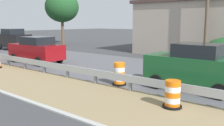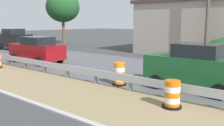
{
  "view_description": "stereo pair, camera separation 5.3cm",
  "coord_description": "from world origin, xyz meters",
  "px_view_note": "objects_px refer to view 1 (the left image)",
  "views": [
    {
      "loc": [
        -6.31,
        1.76,
        2.96
      ],
      "look_at": [
        2.26,
        8.73,
        1.14
      ],
      "focal_mm": 40.05,
      "sensor_mm": 36.0,
      "label": 1
    },
    {
      "loc": [
        -6.27,
        1.72,
        2.96
      ],
      "look_at": [
        2.26,
        8.73,
        1.14
      ],
      "focal_mm": 40.05,
      "sensor_mm": 36.0,
      "label": 2
    }
  ],
  "objects_px": {
    "traffic_barrel_nearest": "(173,95)",
    "car_trailing_far_lane": "(36,50)",
    "car_distant_b": "(194,67)",
    "utility_pole_near": "(207,9)",
    "car_mid_far_lane": "(14,39)",
    "traffic_barrel_close": "(119,75)"
  },
  "relations": [
    {
      "from": "traffic_barrel_nearest",
      "to": "car_trailing_far_lane",
      "type": "xyz_separation_m",
      "value": [
        2.77,
        12.09,
        0.52
      ]
    },
    {
      "from": "car_distant_b",
      "to": "car_trailing_far_lane",
      "type": "bearing_deg",
      "value": -1.54
    },
    {
      "from": "car_distant_b",
      "to": "utility_pole_near",
      "type": "xyz_separation_m",
      "value": [
        8.34,
        2.41,
        2.85
      ]
    },
    {
      "from": "car_trailing_far_lane",
      "to": "car_distant_b",
      "type": "relative_size",
      "value": 1.09
    },
    {
      "from": "traffic_barrel_nearest",
      "to": "car_distant_b",
      "type": "bearing_deg",
      "value": 6.82
    },
    {
      "from": "car_mid_far_lane",
      "to": "car_distant_b",
      "type": "height_order",
      "value": "car_mid_far_lane"
    },
    {
      "from": "car_mid_far_lane",
      "to": "car_distant_b",
      "type": "distance_m",
      "value": 21.33
    },
    {
      "from": "car_trailing_far_lane",
      "to": "car_distant_b",
      "type": "xyz_separation_m",
      "value": [
        0.02,
        -11.75,
        0.06
      ]
    },
    {
      "from": "traffic_barrel_close",
      "to": "car_mid_far_lane",
      "type": "height_order",
      "value": "car_mid_far_lane"
    },
    {
      "from": "car_distant_b",
      "to": "traffic_barrel_close",
      "type": "bearing_deg",
      "value": 23.18
    },
    {
      "from": "car_trailing_far_lane",
      "to": "car_distant_b",
      "type": "distance_m",
      "value": 11.75
    },
    {
      "from": "traffic_barrel_nearest",
      "to": "car_distant_b",
      "type": "distance_m",
      "value": 2.87
    },
    {
      "from": "traffic_barrel_nearest",
      "to": "car_distant_b",
      "type": "xyz_separation_m",
      "value": [
        2.79,
        0.33,
        0.59
      ]
    },
    {
      "from": "car_trailing_far_lane",
      "to": "traffic_barrel_close",
      "type": "bearing_deg",
      "value": 168.85
    },
    {
      "from": "car_distant_b",
      "to": "utility_pole_near",
      "type": "relative_size",
      "value": 0.55
    },
    {
      "from": "car_mid_far_lane",
      "to": "utility_pole_near",
      "type": "height_order",
      "value": "utility_pole_near"
    },
    {
      "from": "utility_pole_near",
      "to": "car_mid_far_lane",
      "type": "bearing_deg",
      "value": 104.55
    },
    {
      "from": "car_mid_far_lane",
      "to": "car_trailing_far_lane",
      "type": "xyz_separation_m",
      "value": [
        -3.52,
        -9.29,
        -0.16
      ]
    },
    {
      "from": "car_trailing_far_lane",
      "to": "car_distant_b",
      "type": "bearing_deg",
      "value": 178.02
    },
    {
      "from": "car_mid_far_lane",
      "to": "utility_pole_near",
      "type": "distance_m",
      "value": 19.45
    },
    {
      "from": "car_mid_far_lane",
      "to": "car_trailing_far_lane",
      "type": "height_order",
      "value": "car_mid_far_lane"
    },
    {
      "from": "car_trailing_far_lane",
      "to": "utility_pole_near",
      "type": "relative_size",
      "value": 0.6
    }
  ]
}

